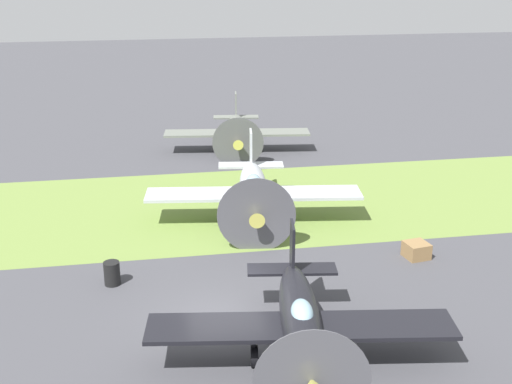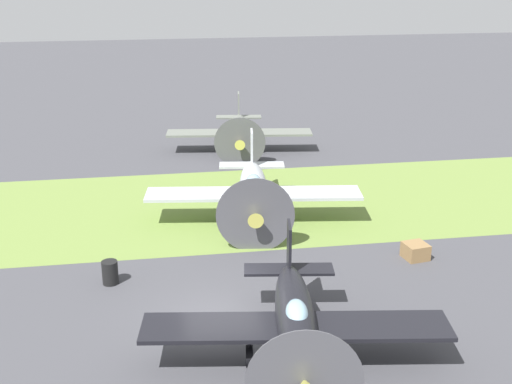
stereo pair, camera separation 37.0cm
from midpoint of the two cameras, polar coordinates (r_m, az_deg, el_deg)
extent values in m
plane|color=#424247|center=(22.85, -2.49, -10.97)|extent=(160.00, 160.00, 0.00)
cube|color=olive|center=(32.62, -4.77, -1.31)|extent=(120.00, 11.00, 0.01)
ellipsoid|color=black|center=(20.43, 3.88, -10.51)|extent=(2.09, 6.58, 1.18)
cube|color=black|center=(20.17, 3.96, -11.41)|extent=(9.28, 2.90, 0.13)
cube|color=black|center=(22.65, 3.31, -4.88)|extent=(0.24, 1.05, 1.81)
cube|color=black|center=(22.98, 3.27, -6.61)|extent=(3.14, 1.28, 0.10)
cylinder|color=#4C4C51|center=(17.68, 4.78, -15.86)|extent=(3.02, 0.47, 3.05)
ellipsoid|color=#8CB2C6|center=(19.73, 4.04, -10.31)|extent=(0.85, 1.41, 0.67)
cylinder|color=black|center=(20.74, 7.83, -13.59)|extent=(0.30, 0.67, 0.65)
cylinder|color=black|center=(20.49, 7.89, -12.52)|extent=(0.11, 0.11, 0.91)
cylinder|color=black|center=(20.51, -0.04, -13.80)|extent=(0.30, 0.67, 0.65)
cylinder|color=black|center=(20.26, -0.04, -12.72)|extent=(0.11, 0.11, 0.91)
cylinder|color=black|center=(23.67, 3.19, -9.39)|extent=(0.16, 0.32, 0.30)
ellipsoid|color=#B2B7BC|center=(30.77, 0.11, 0.37)|extent=(2.17, 7.04, 1.26)
cube|color=#B2B7BC|center=(30.43, 0.13, -0.15)|extent=(9.93, 3.01, 0.14)
cube|color=#B2B7BC|center=(33.50, -0.05, 3.63)|extent=(0.25, 1.13, 1.94)
cube|color=#B2B7BC|center=(33.74, -0.05, 2.30)|extent=(3.35, 1.34, 0.10)
cone|color=#B7B24C|center=(27.28, 0.35, -2.20)|extent=(0.74, 0.79, 0.65)
cylinder|color=#4C4C51|center=(27.47, 0.33, -2.05)|extent=(3.24, 0.47, 3.26)
ellipsoid|color=#8CB2C6|center=(30.04, 0.15, 0.78)|extent=(0.90, 1.51, 0.71)
cylinder|color=black|center=(30.76, 2.89, -1.91)|extent=(0.31, 0.72, 0.69)
cylinder|color=black|center=(30.59, 2.91, -1.05)|extent=(0.12, 0.12, 0.98)
cylinder|color=black|center=(30.68, -2.62, -1.97)|extent=(0.31, 0.72, 0.69)
cylinder|color=black|center=(30.50, -2.64, -1.11)|extent=(0.12, 0.12, 0.98)
cylinder|color=black|center=(34.28, -0.06, 0.09)|extent=(0.16, 0.34, 0.33)
ellipsoid|color=slate|center=(41.79, -1.19, 5.38)|extent=(1.94, 6.42, 1.15)
cube|color=slate|center=(41.46, -1.18, 5.07)|extent=(9.05, 2.69, 0.13)
cube|color=slate|center=(44.40, -1.25, 7.34)|extent=(0.22, 1.03, 1.77)
cube|color=slate|center=(44.57, -1.25, 6.41)|extent=(3.06, 1.20, 0.09)
cone|color=#B7B24C|center=(38.51, -1.11, 4.14)|extent=(0.67, 0.72, 0.60)
cylinder|color=#4C4C51|center=(38.69, -1.11, 4.22)|extent=(2.96, 0.41, 2.98)
ellipsoid|color=#8CB2C6|center=(41.15, -1.18, 5.74)|extent=(0.81, 1.37, 0.65)
cylinder|color=black|center=(41.65, 0.69, 3.87)|extent=(0.28, 0.65, 0.63)
cylinder|color=black|center=(41.53, 0.70, 4.46)|extent=(0.11, 0.11, 0.89)
cylinder|color=black|center=(41.61, -3.03, 3.83)|extent=(0.28, 0.65, 0.63)
cylinder|color=black|center=(41.49, -3.04, 4.42)|extent=(0.11, 0.11, 0.89)
cylinder|color=black|center=(44.97, -1.24, 4.83)|extent=(0.15, 0.31, 0.30)
cylinder|color=black|center=(25.59, -11.92, -6.72)|extent=(0.60, 0.60, 0.90)
cube|color=olive|center=(27.87, 13.81, -4.91)|extent=(1.04, 1.04, 0.64)
camera|label=1|loc=(0.19, -89.66, 0.12)|focal=46.94mm
camera|label=2|loc=(0.19, 90.34, -0.12)|focal=46.94mm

